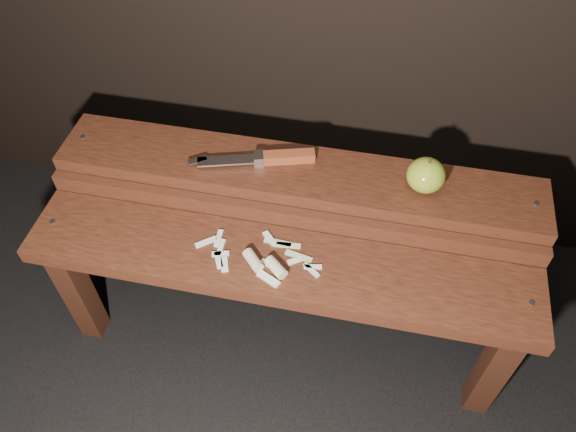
% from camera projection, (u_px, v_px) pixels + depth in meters
% --- Properties ---
extents(ground, '(60.00, 60.00, 0.00)m').
position_uv_depth(ground, '(284.00, 331.00, 1.64)').
color(ground, black).
extents(bench_front_tier, '(1.20, 0.20, 0.42)m').
position_uv_depth(bench_front_tier, '(278.00, 280.00, 1.33)').
color(bench_front_tier, '#32160C').
rests_on(bench_front_tier, ground).
extents(bench_rear_tier, '(1.20, 0.21, 0.50)m').
position_uv_depth(bench_rear_tier, '(296.00, 194.00, 1.42)').
color(bench_rear_tier, '#32160C').
rests_on(bench_rear_tier, ground).
extents(apple, '(0.09, 0.09, 0.09)m').
position_uv_depth(apple, '(426.00, 175.00, 1.29)').
color(apple, olive).
rests_on(apple, bench_rear_tier).
extents(knife, '(0.31, 0.11, 0.03)m').
position_uv_depth(knife, '(273.00, 158.00, 1.37)').
color(knife, brown).
rests_on(knife, bench_rear_tier).
extents(apple_scraps, '(0.30, 0.15, 0.03)m').
position_uv_depth(apple_scraps, '(262.00, 260.00, 1.27)').
color(apple_scraps, beige).
rests_on(apple_scraps, bench_front_tier).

